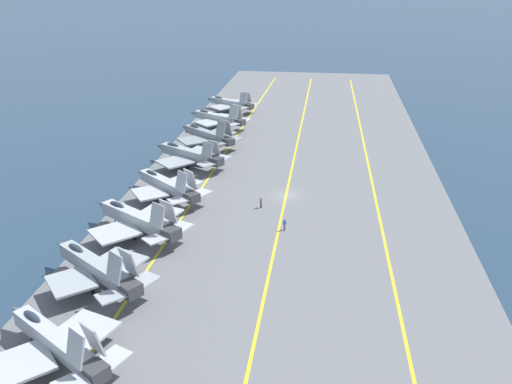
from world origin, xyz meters
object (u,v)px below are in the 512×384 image
Objects in this scene: parked_jet_fifth at (189,154)px; parked_jet_sixth at (207,135)px; parked_jet_nearest at (55,341)px; parked_jet_fourth at (166,185)px; crew_brown_vest at (261,202)px; parked_jet_second at (96,267)px; parked_jet_eighth at (230,103)px; parked_jet_seventh at (218,118)px; crew_blue_vest at (285,224)px; parked_jet_third at (136,219)px.

parked_jet_fifth is 1.06× the size of parked_jet_sixth.
parked_jet_nearest reaches higher than parked_jet_fifth.
parked_jet_fourth is 8.71× the size of crew_brown_vest.
parked_jet_second is at bearing 179.58° from parked_jet_fifth.
parked_jet_fifth is 1.09× the size of parked_jet_eighth.
parked_jet_seventh is (82.99, 0.96, 0.14)m from parked_jet_nearest.
parked_jet_fourth is at bearing 65.60° from crew_blue_vest.
parked_jet_fourth is (40.35, 0.91, 0.05)m from parked_jet_nearest.
crew_brown_vest is (11.74, -16.31, -1.56)m from parked_jet_third.
parked_jet_sixth reaches higher than parked_jet_nearest.
parked_jet_fifth is at bearing 179.62° from parked_jet_seventh.
parked_jet_second is 8.99× the size of crew_brown_vest.
parked_jet_third is 42.38m from parked_jet_sixth.
crew_brown_vest is at bearing 30.65° from crew_blue_vest.
parked_jet_nearest is 36.71m from crew_blue_vest.
parked_jet_seventh is (26.93, -0.18, 0.04)m from parked_jet_fifth.
parked_jet_third reaches higher than parked_jet_eighth.
parked_jet_eighth reaches higher than crew_brown_vest.
parked_jet_nearest is 8.75× the size of crew_blue_vest.
parked_jet_eighth reaches higher than crew_blue_vest.
parked_jet_seventh reaches higher than crew_brown_vest.
parked_jet_fourth is at bearing 179.98° from parked_jet_eighth.
parked_jet_nearest reaches higher than crew_brown_vest.
parked_jet_sixth is 8.75× the size of crew_blue_vest.
parked_jet_fifth is at bearing 39.51° from crew_blue_vest.
parked_jet_second is 1.03× the size of parked_jet_sixth.
parked_jet_fourth is 1.00× the size of parked_jet_sixth.
parked_jet_nearest is 1.00× the size of parked_jet_sixth.
parked_jet_fifth is (29.29, -0.12, -0.11)m from parked_jet_third.
parked_jet_sixth is at bearing -2.92° from parked_jet_fifth.
crew_blue_vest is at bearing -31.99° from parked_jet_nearest.
parked_jet_second is 56.07m from parked_jet_sixth.
parked_jet_eighth is at bearing -0.02° from parked_jet_fourth.
crew_blue_vest is at bearing -49.22° from parked_jet_second.
parked_jet_fifth is 43.06m from parked_jet_eighth.
parked_jet_nearest reaches higher than parked_jet_fourth.
parked_jet_seventh is at bearing 19.80° from crew_brown_vest.
parked_jet_second is 30.36m from crew_brown_vest.
crew_blue_vest is at bearing -158.53° from parked_jet_seventh.
parked_jet_third is at bearing 179.77° from parked_jet_fifth.
parked_jet_second is (13.10, 1.46, 0.42)m from parked_jet_nearest.
parked_jet_seventh is 16.13m from parked_jet_eighth.
parked_jet_seventh reaches higher than parked_jet_fifth.
parked_jet_fourth is 0.97× the size of parked_jet_seventh.
parked_jet_fourth is 16.12m from crew_brown_vest.
crew_brown_vest is at bearing -137.30° from parked_jet_fifth.
crew_blue_vest is at bearing -163.36° from parked_jet_eighth.
parked_jet_fifth is (56.06, 1.14, 0.11)m from parked_jet_nearest.
parked_jet_second is at bearing 6.34° from parked_jet_nearest.
parked_jet_fifth is (15.72, 0.23, 0.06)m from parked_jet_fourth.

